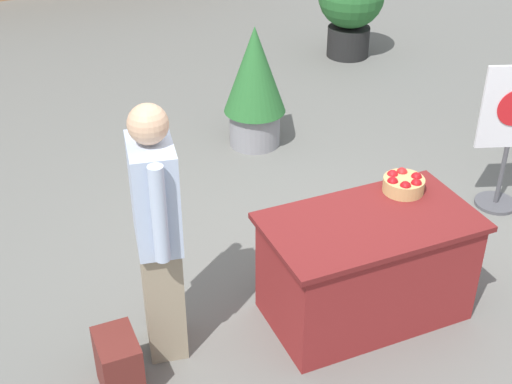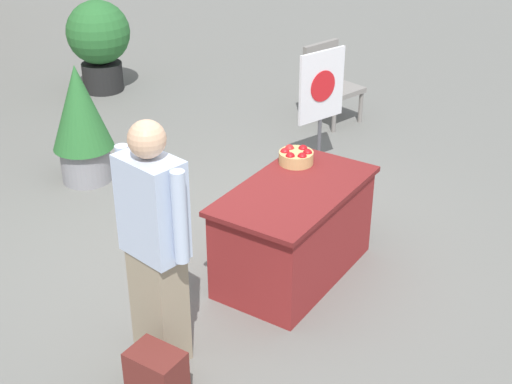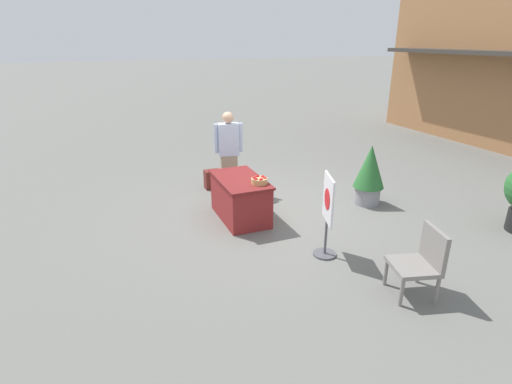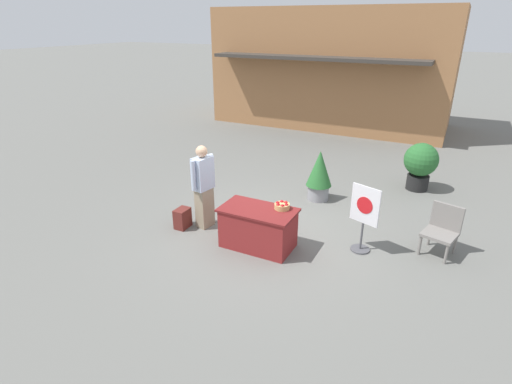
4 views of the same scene
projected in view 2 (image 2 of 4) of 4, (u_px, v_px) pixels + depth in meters
ground_plane at (224, 259)px, 6.04m from camera, size 120.00×120.00×0.00m
display_table at (294, 231)px, 5.67m from camera, size 1.41×0.79×0.79m
apple_basket at (296, 156)px, 5.85m from camera, size 0.29×0.29×0.13m
person_visitor at (155, 245)px, 4.54m from camera, size 0.33×0.60×1.76m
backpack at (157, 380)px, 4.45m from camera, size 0.24×0.34×0.42m
poster_board at (321, 108)px, 7.21m from camera, size 0.55×0.36×1.30m
patio_chair at (328, 80)px, 8.57m from camera, size 0.68×0.68×0.93m
potted_plant_near_right at (81, 120)px, 7.04m from camera, size 0.61×0.61×1.22m
potted_plant_far_right at (99, 40)px, 9.39m from camera, size 0.84×0.84×1.22m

